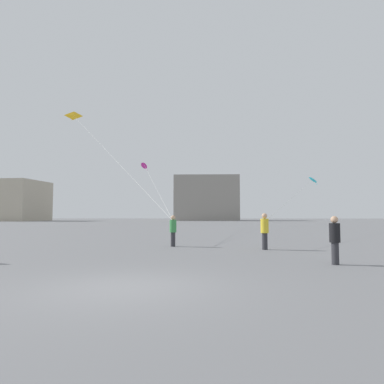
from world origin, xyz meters
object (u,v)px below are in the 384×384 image
Objects in this scene: building_left_hall at (5,201)px; person_in_green at (173,229)px; person_in_yellow at (265,230)px; kite_magenta_diamond at (145,166)px; kite_cyan_diamond at (313,180)px; person_in_black at (335,238)px; building_centre_hall at (206,199)px; kite_amber_delta at (75,117)px.

person_in_green is at bearing -52.77° from building_left_hall.
person_in_yellow is 0.06× the size of kite_magenta_diamond.
kite_cyan_diamond is 1.09× the size of kite_magenta_diamond.
person_in_yellow is at bearing 21.92° from person_in_black.
building_centre_hall is at bearing -168.65° from person_in_yellow.
kite_amber_delta is at bearing -172.72° from kite_cyan_diamond.
building_centre_hall is at bearing 76.80° from kite_amber_delta.
kite_cyan_diamond is 30.63m from kite_amber_delta.
person_in_black is 0.05× the size of kite_cyan_diamond.
kite_magenta_diamond reaches higher than person_in_yellow.
building_centre_hall reaches higher than kite_magenta_diamond.
kite_cyan_diamond reaches higher than person_in_black.
person_in_green is (-4.47, 1.28, -0.06)m from person_in_yellow.
person_in_yellow is 1.06× the size of person_in_green.
kite_magenta_diamond is 1.32× the size of building_left_hall.
kite_magenta_diamond is 66.91m from building_left_hall.
kite_magenta_diamond is at bearing 17.01° from kite_amber_delta.
kite_magenta_diamond is at bearing -95.94° from building_centre_hall.
kite_cyan_diamond is 82.72m from building_left_hall.
person_in_yellow is at bearing -51.14° from kite_amber_delta.
building_left_hall is at bearing 146.73° from kite_cyan_diamond.
person_in_green is 0.05× the size of kite_cyan_diamond.
kite_magenta_diamond is (-21.24, -1.25, 1.75)m from kite_cyan_diamond.
kite_cyan_diamond is (14.34, 26.77, 5.17)m from person_in_green.
kite_cyan_diamond is 1.45× the size of building_left_hall.
kite_amber_delta reaches higher than building_centre_hall.
person_in_black is at bearing -104.11° from kite_cyan_diamond.
kite_magenta_diamond is 1.10× the size of kite_amber_delta.
person_in_green is 30.32m from kite_amber_delta.
person_in_yellow is 30.17m from kite_cyan_diamond.
building_centre_hall reaches higher than building_left_hall.
kite_cyan_diamond is at bearing 3.37° from kite_magenta_diamond.
kite_cyan_diamond is 1.21× the size of kite_amber_delta.
kite_amber_delta is (-21.19, 29.07, 12.73)m from person_in_black.
kite_magenta_diamond is (-11.37, 26.80, 6.86)m from person_in_yellow.
person_in_yellow is at bearing -67.01° from kite_magenta_diamond.
person_in_black is 90.38m from building_centre_hall.
building_centre_hall reaches higher than person_in_yellow.
kite_magenta_diamond is at bearing -176.63° from kite_cyan_diamond.
kite_amber_delta is at bearing -162.99° from kite_magenta_diamond.
person_in_green is 84.06m from building_centre_hall.
person_in_black is at bearing -52.09° from building_left_hall.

